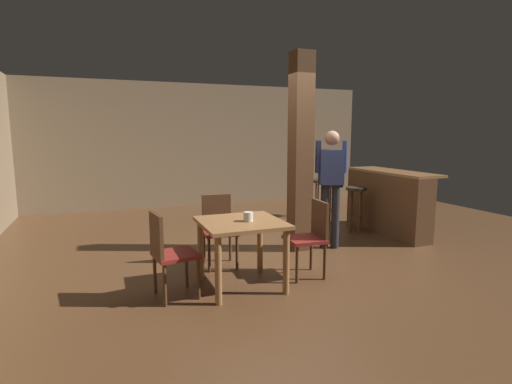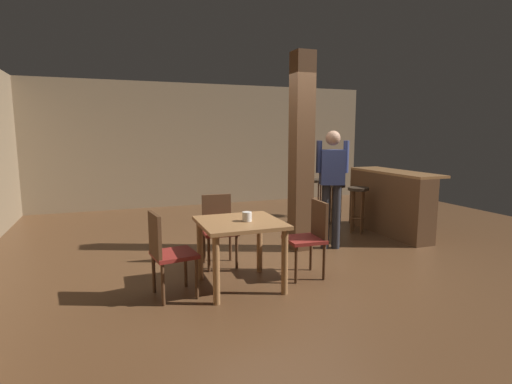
% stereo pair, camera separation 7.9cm
% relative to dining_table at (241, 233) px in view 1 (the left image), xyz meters
% --- Properties ---
extents(ground_plane, '(10.80, 10.80, 0.00)m').
position_rel_dining_table_xyz_m(ground_plane, '(0.93, 0.72, -0.61)').
color(ground_plane, '#4C301C').
extents(wall_back, '(8.00, 0.10, 2.80)m').
position_rel_dining_table_xyz_m(wall_back, '(0.93, 5.22, 0.79)').
color(wall_back, '#756047').
rests_on(wall_back, ground_plane).
extents(pillar, '(0.28, 0.28, 2.80)m').
position_rel_dining_table_xyz_m(pillar, '(1.27, 1.07, 0.79)').
color(pillar, '#4C301C').
rests_on(pillar, ground_plane).
extents(dining_table, '(0.88, 0.88, 0.74)m').
position_rel_dining_table_xyz_m(dining_table, '(0.00, 0.00, 0.00)').
color(dining_table, brown).
rests_on(dining_table, ground_plane).
extents(chair_east, '(0.44, 0.44, 0.89)m').
position_rel_dining_table_xyz_m(chair_east, '(0.87, 0.02, -0.10)').
color(chair_east, maroon).
rests_on(chair_east, ground_plane).
extents(chair_west, '(0.48, 0.48, 0.89)m').
position_rel_dining_table_xyz_m(chair_west, '(-0.80, -0.03, -0.10)').
color(chair_west, maroon).
rests_on(chair_west, ground_plane).
extents(chair_north, '(0.45, 0.45, 0.89)m').
position_rel_dining_table_xyz_m(chair_north, '(-0.03, 0.81, -0.10)').
color(chair_north, maroon).
rests_on(chair_north, ground_plane).
extents(napkin_cup, '(0.10, 0.10, 0.10)m').
position_rel_dining_table_xyz_m(napkin_cup, '(0.07, -0.04, 0.19)').
color(napkin_cup, beige).
rests_on(napkin_cup, dining_table).
extents(standing_person, '(0.47, 0.30, 1.72)m').
position_rel_dining_table_xyz_m(standing_person, '(1.70, 0.94, 0.39)').
color(standing_person, navy).
rests_on(standing_person, ground_plane).
extents(bar_counter, '(0.56, 1.77, 1.06)m').
position_rel_dining_table_xyz_m(bar_counter, '(3.09, 1.38, -0.07)').
color(bar_counter, brown).
rests_on(bar_counter, ground_plane).
extents(bar_stool_near, '(0.35, 0.35, 0.78)m').
position_rel_dining_table_xyz_m(bar_stool_near, '(2.61, 1.58, -0.02)').
color(bar_stool_near, '#2D2319').
rests_on(bar_stool_near, ground_plane).
extents(bar_stool_mid, '(0.34, 0.34, 0.75)m').
position_rel_dining_table_xyz_m(bar_stool_mid, '(2.60, 2.27, -0.05)').
color(bar_stool_mid, '#2D2319').
rests_on(bar_stool_mid, ground_plane).
extents(bar_stool_far, '(0.36, 0.36, 0.76)m').
position_rel_dining_table_xyz_m(bar_stool_far, '(2.59, 3.02, -0.04)').
color(bar_stool_far, '#2D2319').
rests_on(bar_stool_far, ground_plane).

